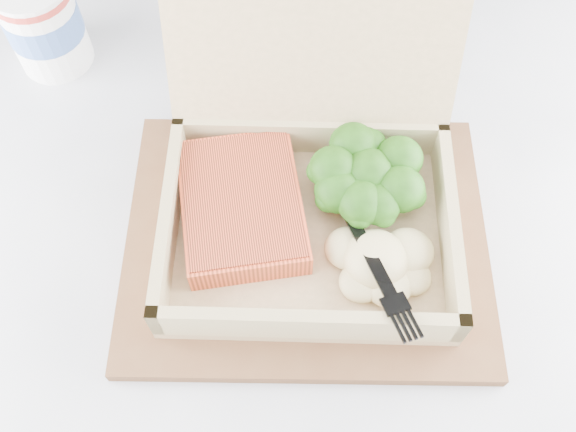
{
  "coord_description": "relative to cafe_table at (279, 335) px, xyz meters",
  "views": [
    {
      "loc": [
        -0.23,
        -0.85,
        1.24
      ],
      "look_at": [
        -0.2,
        -0.59,
        0.76
      ],
      "focal_mm": 40.0,
      "sensor_mm": 36.0,
      "label": 1
    }
  ],
  "objects": [
    {
      "name": "floor",
      "position": [
        0.21,
        0.62,
        -0.54
      ],
      "size": [
        4.0,
        4.0,
        0.0
      ],
      "primitive_type": "plane",
      "color": "gray",
      "rests_on": "ground"
    },
    {
      "name": "cafe_table",
      "position": [
        0.0,
        0.0,
        0.0
      ],
      "size": [
        0.85,
        0.85,
        0.72
      ],
      "rotation": [
        0.0,
        0.0,
        -0.1
      ],
      "color": "black",
      "rests_on": "floor"
    },
    {
      "name": "serving_tray",
      "position": [
        0.03,
        0.02,
        0.19
      ],
      "size": [
        0.35,
        0.3,
        0.01
      ],
      "primitive_type": "cube",
      "rotation": [
        0.0,
        0.0,
        -0.14
      ],
      "color": "brown",
      "rests_on": "cafe_table"
    },
    {
      "name": "takeout_container",
      "position": [
        0.04,
        0.06,
        0.25
      ],
      "size": [
        0.28,
        0.3,
        0.22
      ],
      "rotation": [
        0.0,
        0.0,
        -0.15
      ],
      "color": "tan",
      "rests_on": "serving_tray"
    },
    {
      "name": "salmon_fillet",
      "position": [
        -0.02,
        0.04,
        0.22
      ],
      "size": [
        0.1,
        0.14,
        0.03
      ],
      "primitive_type": "cube",
      "rotation": [
        0.0,
        0.0,
        0.03
      ],
      "color": "#FC6031",
      "rests_on": "takeout_container"
    },
    {
      "name": "broccoli_pile",
      "position": [
        0.09,
        0.05,
        0.23
      ],
      "size": [
        0.11,
        0.11,
        0.04
      ],
      "primitive_type": null,
      "color": "#2A6F18",
      "rests_on": "takeout_container"
    },
    {
      "name": "mashed_potatoes",
      "position": [
        0.08,
        -0.02,
        0.22
      ],
      "size": [
        0.09,
        0.08,
        0.03
      ],
      "primitive_type": "ellipsoid",
      "color": "beige",
      "rests_on": "takeout_container"
    },
    {
      "name": "plastic_fork",
      "position": [
        0.07,
        0.0,
        0.23
      ],
      "size": [
        0.04,
        0.14,
        0.02
      ],
      "rotation": [
        0.0,
        0.0,
        3.34
      ],
      "color": "black",
      "rests_on": "mashed_potatoes"
    },
    {
      "name": "paper_cup",
      "position": [
        -0.2,
        0.27,
        0.24
      ],
      "size": [
        0.08,
        0.08,
        0.1
      ],
      "color": "white",
      "rests_on": "cafe_table"
    },
    {
      "name": "receipt",
      "position": [
        0.03,
        0.19,
        0.19
      ],
      "size": [
        0.07,
        0.13,
        0.0
      ],
      "primitive_type": "cube",
      "rotation": [
        0.0,
        0.0,
        -0.04
      ],
      "color": "silver",
      "rests_on": "cafe_table"
    }
  ]
}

